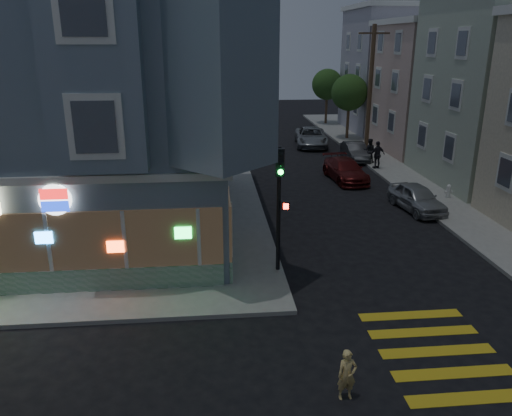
{
  "coord_description": "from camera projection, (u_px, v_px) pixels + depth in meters",
  "views": [
    {
      "loc": [
        0.43,
        -11.44,
        8.12
      ],
      "look_at": [
        2.0,
        5.05,
        2.52
      ],
      "focal_mm": 35.0,
      "sensor_mm": 36.0,
      "label": 1
    }
  ],
  "objects": [
    {
      "name": "street_tree_near",
      "position": [
        349.0,
        93.0,
        41.47
      ],
      "size": [
        3.0,
        3.0,
        5.3
      ],
      "color": "#4C3826",
      "rests_on": "sidewalk_ne"
    },
    {
      "name": "row_house_c",
      "position": [
        464.0,
        89.0,
        37.19
      ],
      "size": [
        12.0,
        8.6,
        9.0
      ],
      "primitive_type": "cube",
      "color": "tan",
      "rests_on": "sidewalk_ne"
    },
    {
      "name": "fire_hydrant",
      "position": [
        448.0,
        191.0,
        26.41
      ],
      "size": [
        0.42,
        0.24,
        0.72
      ],
      "color": "silver",
      "rests_on": "sidewalk_ne"
    },
    {
      "name": "sidewalk_nw",
      "position": [
        4.0,
        165.0,
        33.8
      ],
      "size": [
        33.0,
        42.0,
        0.15
      ],
      "primitive_type": "cube",
      "color": "gray",
      "rests_on": "ground"
    },
    {
      "name": "utility_pole",
      "position": [
        370.0,
        89.0,
        35.52
      ],
      "size": [
        2.2,
        0.3,
        9.0
      ],
      "color": "#4C3826",
      "rests_on": "sidewalk_ne"
    },
    {
      "name": "street_tree_far",
      "position": [
        327.0,
        85.0,
        49.02
      ],
      "size": [
        3.0,
        3.0,
        5.3
      ],
      "color": "#4C3826",
      "rests_on": "sidewalk_ne"
    },
    {
      "name": "pedestrian_b",
      "position": [
        378.0,
        155.0,
        32.32
      ],
      "size": [
        1.12,
        0.69,
        1.78
      ],
      "primitive_type": "imported",
      "rotation": [
        0.0,
        0.0,
        3.41
      ],
      "color": "#26232B",
      "rests_on": "sidewalk_ne"
    },
    {
      "name": "corner_building",
      "position": [
        57.0,
        97.0,
        21.3
      ],
      "size": [
        14.6,
        14.6,
        11.4
      ],
      "color": "slate",
      "rests_on": "sidewalk_nw"
    },
    {
      "name": "pedestrian_a",
      "position": [
        369.0,
        150.0,
        33.95
      ],
      "size": [
        0.95,
        0.85,
        1.63
      ],
      "primitive_type": "imported",
      "rotation": [
        0.0,
        0.0,
        2.8
      ],
      "color": "black",
      "rests_on": "sidewalk_ne"
    },
    {
      "name": "ground",
      "position": [
        199.0,
        359.0,
        13.35
      ],
      "size": [
        120.0,
        120.0,
        0.0
      ],
      "primitive_type": "plane",
      "color": "black",
      "rests_on": "ground"
    },
    {
      "name": "parked_car_a",
      "position": [
        417.0,
        198.0,
        24.8
      ],
      "size": [
        2.04,
        4.04,
        1.32
      ],
      "primitive_type": "imported",
      "rotation": [
        0.0,
        0.0,
        0.13
      ],
      "color": "#9EA2A6",
      "rests_on": "ground"
    },
    {
      "name": "traffic_signal",
      "position": [
        280.0,
        189.0,
        17.17
      ],
      "size": [
        0.56,
        0.51,
        4.56
      ],
      "rotation": [
        0.0,
        0.0,
        -0.2
      ],
      "color": "black",
      "rests_on": "sidewalk_nw"
    },
    {
      "name": "running_child",
      "position": [
        347.0,
        375.0,
        11.72
      ],
      "size": [
        0.5,
        0.35,
        1.29
      ],
      "primitive_type": "imported",
      "rotation": [
        0.0,
        0.0,
        0.1
      ],
      "color": "#E7C976",
      "rests_on": "ground"
    },
    {
      "name": "parked_car_d",
      "position": [
        311.0,
        137.0,
        39.91
      ],
      "size": [
        3.02,
        5.5,
        1.46
      ],
      "primitive_type": "imported",
      "rotation": [
        0.0,
        0.0,
        -0.12
      ],
      "color": "gray",
      "rests_on": "ground"
    },
    {
      "name": "parked_car_c",
      "position": [
        345.0,
        170.0,
        30.13
      ],
      "size": [
        2.21,
        4.62,
        1.3
      ],
      "primitive_type": "imported",
      "rotation": [
        0.0,
        0.0,
        0.09
      ],
      "color": "#5C1515",
      "rests_on": "ground"
    },
    {
      "name": "parked_car_b",
      "position": [
        355.0,
        151.0,
        35.23
      ],
      "size": [
        1.46,
        3.86,
        1.26
      ],
      "primitive_type": "imported",
      "rotation": [
        0.0,
        0.0,
        -0.03
      ],
      "color": "#37393C",
      "rests_on": "ground"
    },
    {
      "name": "row_house_d",
      "position": [
        417.0,
        71.0,
        45.43
      ],
      "size": [
        12.0,
        8.6,
        10.5
      ],
      "primitive_type": "cube",
      "color": "gray",
      "rests_on": "sidewalk_ne"
    }
  ]
}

